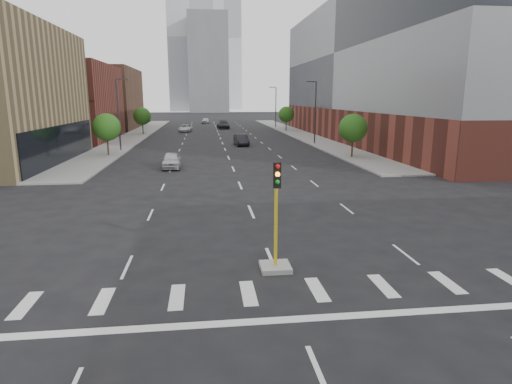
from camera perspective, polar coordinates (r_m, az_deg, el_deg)
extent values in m
cube|color=gray|center=(82.15, -15.59, 7.36)|extent=(5.00, 92.00, 0.15)
cube|color=gray|center=(83.14, 5.49, 7.81)|extent=(5.00, 92.00, 0.15)
cube|color=brown|center=(77.05, -26.13, 10.67)|extent=(20.00, 22.00, 12.00)
cube|color=brown|center=(102.01, -21.40, 11.50)|extent=(20.00, 24.00, 13.00)
cube|color=brown|center=(74.42, 19.00, 8.53)|extent=(24.00, 70.00, 5.00)
cube|color=slate|center=(74.60, 19.62, 16.97)|extent=(24.00, 70.00, 17.00)
cube|color=#B2B7BC|center=(228.76, -8.65, 19.45)|extent=(22.00, 22.00, 70.00)
cube|color=#B2B7BC|center=(269.31, -4.38, 19.55)|extent=(20.00, 20.00, 80.00)
cube|color=slate|center=(207.53, -6.38, 16.63)|extent=(18.00, 18.00, 44.00)
cube|color=#999993|center=(17.50, 2.60, -9.96)|extent=(1.20, 1.20, 0.20)
cylinder|color=gold|center=(16.93, 2.66, -4.64)|extent=(0.14, 0.14, 3.20)
cube|color=black|center=(16.26, 2.84, 2.26)|extent=(0.28, 0.18, 1.00)
sphere|color=red|center=(16.10, 2.91, 3.43)|extent=(0.18, 0.18, 0.18)
sphere|color=orange|center=(16.15, 2.90, 2.38)|extent=(0.18, 0.18, 0.18)
sphere|color=#0C7F19|center=(16.21, 2.89, 1.33)|extent=(0.18, 0.18, 0.18)
cylinder|color=#2D2D30|center=(64.08, 7.91, 10.34)|extent=(0.20, 0.20, 9.00)
cube|color=#2D2D30|center=(63.88, 7.31, 14.39)|extent=(1.40, 0.22, 0.15)
cylinder|color=#2D2D30|center=(98.32, 2.66, 11.15)|extent=(0.20, 0.20, 9.00)
cube|color=#2D2D30|center=(98.19, 2.21, 13.78)|extent=(1.40, 0.22, 0.15)
cylinder|color=#2D2D30|center=(58.01, -17.86, 9.65)|extent=(0.20, 0.20, 9.00)
cube|color=#2D2D30|center=(57.86, -17.36, 14.15)|extent=(1.40, 0.22, 0.15)
cylinder|color=#382619|center=(53.47, -19.12, 5.63)|extent=(0.20, 0.20, 1.75)
sphere|color=#164D14|center=(53.27, -19.31, 8.16)|extent=(3.20, 3.20, 3.20)
cylinder|color=#382619|center=(82.92, -14.84, 8.11)|extent=(0.20, 0.20, 1.75)
sphere|color=#164D14|center=(82.79, -14.93, 9.74)|extent=(3.20, 3.20, 3.20)
cylinder|color=#382619|center=(50.17, 12.69, 5.60)|extent=(0.20, 0.20, 1.75)
sphere|color=#164D14|center=(49.95, 12.82, 8.31)|extent=(3.20, 3.20, 3.20)
cylinder|color=#382619|center=(88.73, 4.04, 8.75)|extent=(0.20, 0.20, 1.75)
sphere|color=#164D14|center=(88.61, 4.06, 10.28)|extent=(3.20, 3.20, 3.20)
imported|color=#B2B2B7|center=(42.74, -11.22, 4.16)|extent=(1.89, 4.51, 1.52)
imported|color=black|center=(62.22, -1.98, 6.97)|extent=(2.00, 4.94, 1.59)
imported|color=silver|center=(88.12, -9.41, 8.38)|extent=(2.80, 5.25, 1.40)
imported|color=#222127|center=(96.26, -4.40, 8.93)|extent=(2.74, 6.03, 1.71)
imported|color=silver|center=(116.09, -6.76, 9.43)|extent=(2.31, 4.56, 1.49)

